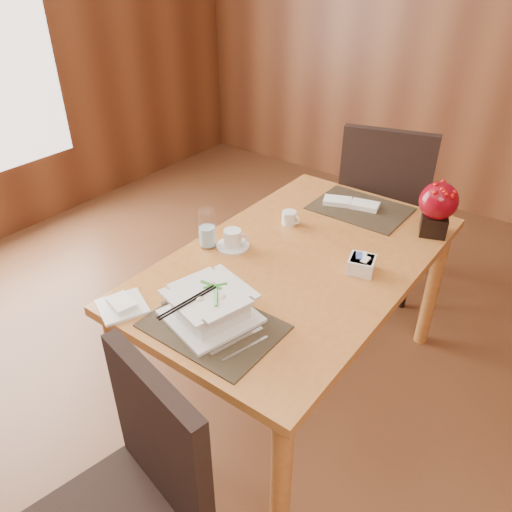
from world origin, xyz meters
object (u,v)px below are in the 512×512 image
Objects in this scene: creamer_jug at (289,218)px; sugar_caddy at (362,265)px; soup_setting at (210,306)px; near_chair at (130,501)px; coffee_cup at (233,240)px; bread_plate at (122,307)px; dining_table at (299,276)px; berry_decor at (438,206)px; far_chair at (384,203)px; water_glass at (207,229)px.

creamer_jug is 0.86× the size of sugar_caddy.
near_chair is at bearing -57.91° from soup_setting.
coffee_cup reaches higher than bread_plate.
sugar_caddy is at bearing 78.90° from soup_setting.
soup_setting is 0.36× the size of near_chair.
dining_table is at bearing -44.00° from creamer_jug.
dining_table is 0.69m from berry_decor.
far_chair is at bearing 108.01° from sugar_caddy.
creamer_jug is at bearing 75.92° from coffee_cup.
berry_decor is at bearing 83.80° from soup_setting.
creamer_jug is at bearing -151.14° from berry_decor.
far_chair reaches higher than soup_setting.
water_glass is at bearing 94.17° from bread_plate.
sugar_caddy is 0.41× the size of berry_decor.
dining_table is 9.25× the size of bread_plate.
coffee_cup is (-0.24, 0.42, -0.02)m from soup_setting.
soup_setting is at bearing -60.08° from coffee_cup.
sugar_caddy is at bearing 92.33° from far_chair.
soup_setting is at bearing 118.74° from near_chair.
water_glass is at bearing -111.13° from creamer_jug.
bread_plate is at bearing 150.46° from near_chair.
soup_setting is 1.50m from far_chair.
coffee_cup is 0.57m from bread_plate.
soup_setting is 2.01× the size of water_glass.
bread_plate is 0.66m from near_chair.
berry_decor reaches higher than sugar_caddy.
coffee_cup is at bearing -159.82° from dining_table.
water_glass is (-0.09, -0.06, 0.05)m from coffee_cup.
near_chair is (0.51, -0.92, -0.29)m from water_glass.
coffee_cup is at bearing -162.56° from sugar_caddy.
water_glass is 0.16× the size of far_chair.
water_glass is 1.69× the size of sugar_caddy.
creamer_jug reaches higher than sugar_caddy.
dining_table is 1.09m from near_chair.
far_chair is at bearing 77.45° from coffee_cup.
far_chair is at bearing 92.45° from dining_table.
sugar_caddy is (0.25, 0.06, 0.13)m from dining_table.
dining_table is 0.96m from far_chair.
sugar_caddy is 1.17m from near_chair.
dining_table is 0.32m from coffee_cup.
coffee_cup is 0.55m from sugar_caddy.
berry_decor is at bearing 42.96° from water_glass.
coffee_cup is 0.58× the size of berry_decor.
soup_setting is 0.64m from near_chair.
sugar_caddy is 0.49m from berry_decor.
far_chair is (-0.18, 2.04, 0.06)m from near_chair.
dining_table is at bearing -165.69° from sugar_caddy.
berry_decor is (0.41, 1.05, 0.08)m from soup_setting.
creamer_jug is at bearing 81.33° from bread_plate.
dining_table is at bearing 100.99° from soup_setting.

